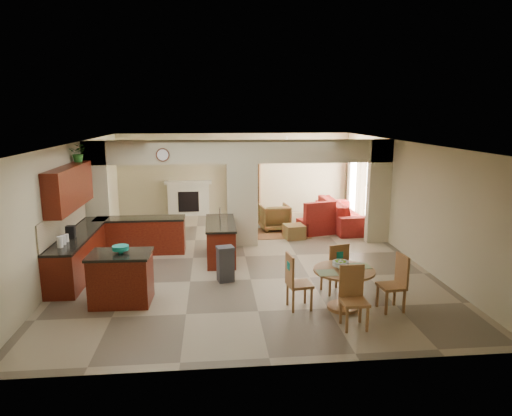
{
  "coord_description": "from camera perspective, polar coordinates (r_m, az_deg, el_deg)",
  "views": [
    {
      "loc": [
        -0.77,
        -10.77,
        3.48
      ],
      "look_at": [
        0.3,
        0.3,
        1.16
      ],
      "focal_mm": 32.0,
      "sensor_mm": 36.0,
      "label": 1
    }
  ],
  "objects": [
    {
      "name": "floor",
      "position": [
        11.35,
        -1.36,
        -6.07
      ],
      "size": [
        10.0,
        10.0,
        0.0
      ],
      "primitive_type": "plane",
      "color": "gray",
      "rests_on": "ground"
    },
    {
      "name": "ceiling",
      "position": [
        10.82,
        -1.44,
        8.19
      ],
      "size": [
        10.0,
        10.0,
        0.0
      ],
      "primitive_type": "plane",
      "rotation": [
        3.14,
        0.0,
        0.0
      ],
      "color": "white",
      "rests_on": "wall_back"
    },
    {
      "name": "wall_back",
      "position": [
        15.93,
        -2.7,
        4.28
      ],
      "size": [
        8.0,
        0.0,
        8.0
      ],
      "primitive_type": "plane",
      "rotation": [
        1.57,
        0.0,
        0.0
      ],
      "color": "#BAAE88",
      "rests_on": "floor"
    },
    {
      "name": "wall_front",
      "position": [
        6.18,
        1.98,
        -7.88
      ],
      "size": [
        8.0,
        0.0,
        8.0
      ],
      "primitive_type": "plane",
      "rotation": [
        -1.57,
        0.0,
        0.0
      ],
      "color": "#BAAE88",
      "rests_on": "floor"
    },
    {
      "name": "wall_left",
      "position": [
        11.44,
        -21.82,
        0.46
      ],
      "size": [
        0.0,
        10.0,
        10.0
      ],
      "primitive_type": "plane",
      "rotation": [
        1.57,
        0.0,
        1.57
      ],
      "color": "#BAAE88",
      "rests_on": "floor"
    },
    {
      "name": "wall_right",
      "position": [
        11.96,
        18.09,
        1.2
      ],
      "size": [
        0.0,
        10.0,
        10.0
      ],
      "primitive_type": "plane",
      "rotation": [
        1.57,
        0.0,
        -1.57
      ],
      "color": "#BAAE88",
      "rests_on": "floor"
    },
    {
      "name": "partition_left_pier",
      "position": [
        12.31,
        -19.2,
        1.41
      ],
      "size": [
        0.6,
        0.25,
        2.8
      ],
      "primitive_type": "cube",
      "color": "#BAAE88",
      "rests_on": "floor"
    },
    {
      "name": "partition_center_pier",
      "position": [
        12.03,
        -1.74,
        0.39
      ],
      "size": [
        0.8,
        0.25,
        2.2
      ],
      "primitive_type": "cube",
      "color": "#BAAE88",
      "rests_on": "floor"
    },
    {
      "name": "partition_right_pier",
      "position": [
        12.76,
        15.08,
        2.01
      ],
      "size": [
        0.6,
        0.25,
        2.8
      ],
      "primitive_type": "cube",
      "color": "#BAAE88",
      "rests_on": "floor"
    },
    {
      "name": "partition_header",
      "position": [
        11.84,
        -1.78,
        7.04
      ],
      "size": [
        8.0,
        0.25,
        0.6
      ],
      "primitive_type": "cube",
      "color": "#BAAE88",
      "rests_on": "partition_center_pier"
    },
    {
      "name": "kitchen_counter",
      "position": [
        11.23,
        -18.17,
        -4.39
      ],
      "size": [
        2.52,
        3.29,
        1.48
      ],
      "color": "#3D0A07",
      "rests_on": "floor"
    },
    {
      "name": "upper_cabinets",
      "position": [
        10.54,
        -22.28,
        2.4
      ],
      "size": [
        0.35,
        2.4,
        0.9
      ],
      "primitive_type": "cube",
      "color": "#3D0A07",
      "rests_on": "wall_left"
    },
    {
      "name": "peninsula",
      "position": [
        11.08,
        -4.44,
        -4.07
      ],
      "size": [
        0.7,
        1.85,
        0.91
      ],
      "color": "#3D0A07",
      "rests_on": "floor"
    },
    {
      "name": "wall_clock",
      "position": [
        11.73,
        -11.59,
        6.52
      ],
      "size": [
        0.34,
        0.03,
        0.34
      ],
      "primitive_type": "cylinder",
      "rotation": [
        1.57,
        0.0,
        0.0
      ],
      "color": "#522A1B",
      "rests_on": "partition_header"
    },
    {
      "name": "rug",
      "position": [
        13.48,
        3.09,
        -3.16
      ],
      "size": [
        1.6,
        1.3,
        0.01
      ],
      "primitive_type": "cube",
      "color": "brown",
      "rests_on": "floor"
    },
    {
      "name": "fireplace",
      "position": [
        15.89,
        -8.42,
        1.28
      ],
      "size": [
        1.6,
        0.35,
        1.2
      ],
      "color": "beige",
      "rests_on": "floor"
    },
    {
      "name": "shelving_unit",
      "position": [
        15.84,
        -1.39,
        2.43
      ],
      "size": [
        1.0,
        0.32,
        1.8
      ],
      "primitive_type": "cube",
      "color": "brown",
      "rests_on": "floor"
    },
    {
      "name": "window_a",
      "position": [
        14.09,
        14.24,
        2.12
      ],
      "size": [
        0.02,
        0.9,
        1.9
      ],
      "primitive_type": "cube",
      "color": "white",
      "rests_on": "wall_right"
    },
    {
      "name": "window_b",
      "position": [
        15.68,
        12.17,
        3.17
      ],
      "size": [
        0.02,
        0.9,
        1.9
      ],
      "primitive_type": "cube",
      "color": "white",
      "rests_on": "wall_right"
    },
    {
      "name": "glazed_door",
      "position": [
        14.91,
        13.12,
        2.11
      ],
      "size": [
        0.02,
        0.7,
        2.1
      ],
      "primitive_type": "cube",
      "color": "white",
      "rests_on": "wall_right"
    },
    {
      "name": "drape_a_left",
      "position": [
        13.52,
        14.92,
        1.69
      ],
      "size": [
        0.1,
        0.28,
        2.3
      ],
      "primitive_type": "cube",
      "color": "#401919",
      "rests_on": "wall_right"
    },
    {
      "name": "drape_a_right",
      "position": [
        14.63,
        13.31,
        2.52
      ],
      "size": [
        0.1,
        0.28,
        2.3
      ],
      "primitive_type": "cube",
      "color": "#401919",
      "rests_on": "wall_right"
    },
    {
      "name": "drape_b_left",
      "position": [
        15.1,
        12.7,
        2.83
      ],
      "size": [
        0.1,
        0.28,
        2.3
      ],
      "primitive_type": "cube",
      "color": "#401919",
      "rests_on": "wall_right"
    },
    {
      "name": "drape_b_right",
      "position": [
        16.23,
        11.4,
        3.5
      ],
      "size": [
        0.1,
        0.28,
        2.3
      ],
      "primitive_type": "cube",
      "color": "#401919",
      "rests_on": "wall_right"
    },
    {
      "name": "ceiling_fan",
      "position": [
        13.99,
        3.88,
        8.0
      ],
      "size": [
        1.0,
        1.0,
        0.1
      ],
      "primitive_type": "cylinder",
      "color": "white",
      "rests_on": "ceiling"
    },
    {
      "name": "kitchen_island",
      "position": [
        8.88,
        -16.49,
        -8.4
      ],
      "size": [
        1.14,
        0.83,
        0.97
      ],
      "rotation": [
        0.0,
        0.0,
        -0.03
      ],
      "color": "#3D0A07",
      "rests_on": "floor"
    },
    {
      "name": "teal_bowl",
      "position": [
        8.72,
        -16.56,
        -4.98
      ],
      "size": [
        0.3,
        0.3,
        0.14
      ],
      "primitive_type": "cylinder",
      "color": "#159182",
      "rests_on": "kitchen_island"
    },
    {
      "name": "trash_can",
      "position": [
        9.66,
        -3.84,
        -7.15
      ],
      "size": [
        0.38,
        0.34,
        0.69
      ],
      "primitive_type": "cube",
      "rotation": [
        0.0,
        0.0,
        0.22
      ],
      "color": "#323235",
      "rests_on": "floor"
    },
    {
      "name": "dining_table",
      "position": [
        8.43,
        10.89,
        -9.14
      ],
      "size": [
        1.1,
        1.1,
        0.75
      ],
      "color": "brown",
      "rests_on": "floor"
    },
    {
      "name": "fruit_bowl",
      "position": [
        8.35,
        10.51,
        -6.95
      ],
      "size": [
        0.29,
        0.29,
        0.16
      ],
      "primitive_type": "cylinder",
      "color": "#7CBE28",
      "rests_on": "dining_table"
    },
    {
      "name": "sofa",
      "position": [
        14.46,
        10.96,
        -0.65
      ],
      "size": [
        2.88,
        1.2,
        0.83
      ],
      "primitive_type": "imported",
      "rotation": [
        0.0,
        0.0,
        1.6
      ],
      "color": "maroon",
      "rests_on": "floor"
    },
    {
      "name": "chaise",
      "position": [
        13.62,
        7.62,
        -2.26
      ],
      "size": [
        1.16,
        1.04,
        0.39
      ],
      "primitive_type": "cube",
      "rotation": [
        0.0,
        0.0,
        0.28
      ],
      "color": "maroon",
      "rests_on": "floor"
    },
    {
      "name": "armchair",
      "position": [
        13.8,
        2.32,
        -1.15
      ],
      "size": [
        0.93,
        0.95,
        0.78
      ],
      "primitive_type": "imported",
      "rotation": [
        0.0,
        0.0,
        3.26
      ],
      "color": "maroon",
      "rests_on": "floor"
    },
    {
      "name": "ottoman",
      "position": [
        12.93,
        4.79,
        -2.96
      ],
      "size": [
        0.61,
        0.61,
        0.39
      ],
      "primitive_type": "cube",
      "rotation": [
        0.0,
        0.0,
        0.16
      ],
      "color": "maroon",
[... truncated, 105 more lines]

